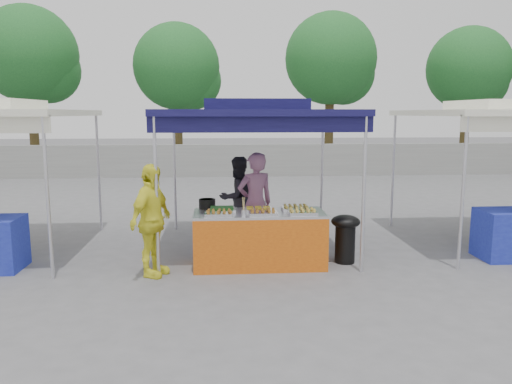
{
  "coord_description": "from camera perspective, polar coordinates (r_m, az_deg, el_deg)",
  "views": [
    {
      "loc": [
        -0.6,
        -7.56,
        2.35
      ],
      "look_at": [
        0.0,
        0.6,
        1.05
      ],
      "focal_mm": 35.0,
      "sensor_mm": 36.0,
      "label": 1
    }
  ],
  "objects": [
    {
      "name": "vendor_woman",
      "position": [
        8.32,
        -0.09,
        -1.32
      ],
      "size": [
        0.72,
        0.59,
        1.71
      ],
      "primitive_type": "imported",
      "rotation": [
        0.0,
        0.0,
        3.48
      ],
      "color": "#935E80",
      "rests_on": "ground_plane"
    },
    {
      "name": "food_tray_fr",
      "position": [
        7.48,
        5.34,
        -2.31
      ],
      "size": [
        0.42,
        0.3,
        0.07
      ],
      "color": "silver",
      "rests_on": "vendor_table"
    },
    {
      "name": "vendor_table",
      "position": [
        7.72,
        0.39,
        -5.4
      ],
      "size": [
        2.0,
        0.8,
        0.85
      ],
      "color": "#D05912",
      "rests_on": "ground_plane"
    },
    {
      "name": "skewer_cup",
      "position": [
        7.31,
        -1.4,
        -2.44
      ],
      "size": [
        0.07,
        0.07,
        0.09
      ],
      "primitive_type": "cylinder",
      "color": "silver",
      "rests_on": "vendor_table"
    },
    {
      "name": "tree_3",
      "position": [
        23.27,
        23.37,
        12.46
      ],
      "size": [
        3.5,
        3.44,
        5.91
      ],
      "color": "#45371A",
      "rests_on": "ground_plane"
    },
    {
      "name": "tree_0",
      "position": [
        22.12,
        -24.11,
        13.73
      ],
      "size": [
        3.8,
        3.79,
        6.52
      ],
      "color": "#45371A",
      "rests_on": "ground_plane"
    },
    {
      "name": "wok_burner",
      "position": [
        8.01,
        10.17,
        -4.78
      ],
      "size": [
        0.46,
        0.46,
        0.77
      ],
      "rotation": [
        0.0,
        0.0,
        -0.05
      ],
      "color": "black",
      "rests_on": "ground_plane"
    },
    {
      "name": "main_canopy",
      "position": [
        8.55,
        -0.19,
        9.16
      ],
      "size": [
        3.2,
        3.2,
        2.57
      ],
      "color": "silver",
      "rests_on": "ground_plane"
    },
    {
      "name": "cooking_pot",
      "position": [
        7.93,
        -5.6,
        -1.35
      ],
      "size": [
        0.26,
        0.26,
        0.15
      ],
      "primitive_type": "cylinder",
      "color": "black",
      "rests_on": "vendor_table"
    },
    {
      "name": "food_tray_fm",
      "position": [
        7.4,
        0.81,
        -2.38
      ],
      "size": [
        0.42,
        0.3,
        0.07
      ],
      "color": "silver",
      "rests_on": "vendor_table"
    },
    {
      "name": "crate_right",
      "position": [
        8.33,
        2.12,
        -6.39
      ],
      "size": [
        0.45,
        0.31,
        0.27
      ],
      "primitive_type": "cube",
      "color": "#1523AE",
      "rests_on": "ground_plane"
    },
    {
      "name": "food_tray_fl",
      "position": [
        7.36,
        -4.26,
        -2.47
      ],
      "size": [
        0.42,
        0.3,
        0.07
      ],
      "color": "silver",
      "rests_on": "vendor_table"
    },
    {
      "name": "food_tray_br",
      "position": [
        7.77,
        4.55,
        -1.87
      ],
      "size": [
        0.42,
        0.3,
        0.07
      ],
      "color": "silver",
      "rests_on": "vendor_table"
    },
    {
      "name": "ground_plane",
      "position": [
        7.94,
        0.32,
        -8.19
      ],
      "size": [
        80.0,
        80.0,
        0.0
      ],
      "primitive_type": "plane",
      "color": "slate"
    },
    {
      "name": "food_tray_bl",
      "position": [
        7.66,
        -3.91,
        -2.02
      ],
      "size": [
        0.42,
        0.3,
        0.07
      ],
      "color": "silver",
      "rests_on": "vendor_table"
    },
    {
      "name": "customer_person",
      "position": [
        7.33,
        -11.87,
        -3.21
      ],
      "size": [
        0.76,
        1.04,
        1.64
      ],
      "primitive_type": "imported",
      "rotation": [
        0.0,
        0.0,
        1.15
      ],
      "color": "yellow",
      "rests_on": "ground_plane"
    },
    {
      "name": "crate_left",
      "position": [
        8.35,
        -3.64,
        -6.19
      ],
      "size": [
        0.53,
        0.37,
        0.32
      ],
      "primitive_type": "cube",
      "color": "#1523AE",
      "rests_on": "ground_plane"
    },
    {
      "name": "crate_stacked",
      "position": [
        8.27,
        2.13,
        -4.65
      ],
      "size": [
        0.42,
        0.29,
        0.25
      ],
      "primitive_type": "cube",
      "color": "#1523AE",
      "rests_on": "crate_right"
    },
    {
      "name": "tree_2",
      "position": [
        21.34,
        8.88,
        14.38
      ],
      "size": [
        3.75,
        3.73,
        6.41
      ],
      "color": "#45371A",
      "rests_on": "ground_plane"
    },
    {
      "name": "food_tray_bm",
      "position": [
        7.69,
        0.27,
        -1.96
      ],
      "size": [
        0.42,
        0.3,
        0.07
      ],
      "color": "silver",
      "rests_on": "vendor_table"
    },
    {
      "name": "back_wall",
      "position": [
        18.65,
        -2.37,
        3.62
      ],
      "size": [
        40.0,
        0.25,
        1.2
      ],
      "primitive_type": "cube",
      "color": "gray",
      "rests_on": "ground_plane"
    },
    {
      "name": "helper_man",
      "position": [
        9.38,
        -2.13,
        -0.65
      ],
      "size": [
        0.95,
        0.89,
        1.55
      ],
      "primitive_type": "imported",
      "rotation": [
        0.0,
        0.0,
        3.7
      ],
      "color": "black",
      "rests_on": "ground_plane"
    },
    {
      "name": "tree_1",
      "position": [
        20.83,
        -8.64,
        13.57
      ],
      "size": [
        3.5,
        3.44,
        5.91
      ],
      "color": "#45371A",
      "rests_on": "ground_plane"
    }
  ]
}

